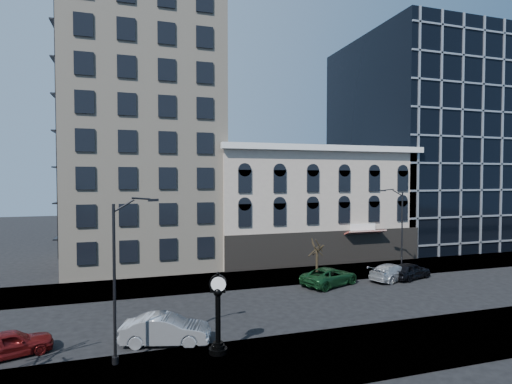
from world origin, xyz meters
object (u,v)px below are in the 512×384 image
object	(u,v)px
street_clock	(218,316)
car_near_b	(166,330)
car_near_a	(9,344)
street_lamp_near	(127,236)

from	to	relation	value
street_clock	car_near_b	xyz separation A→B (m)	(-2.44, 2.24, -1.23)
car_near_a	car_near_b	bearing A→B (deg)	-113.59
street_clock	street_lamp_near	xyz separation A→B (m)	(-4.40, 0.40, 4.29)
street_clock	car_near_b	distance (m)	3.53
car_near_a	street_clock	bearing A→B (deg)	-124.50
street_clock	car_near_b	bearing A→B (deg)	157.21
car_near_b	street_lamp_near	bearing A→B (deg)	148.16
car_near_a	car_near_b	distance (m)	7.77
street_clock	car_near_b	world-z (taller)	street_clock
car_near_a	car_near_b	world-z (taller)	car_near_b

